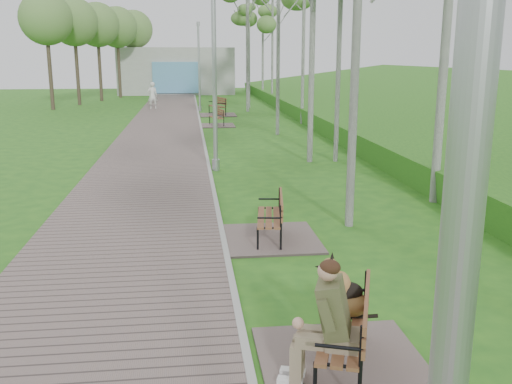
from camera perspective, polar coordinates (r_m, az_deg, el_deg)
walkway at (r=23.00m, az=-9.65°, el=5.10°), size 3.50×67.00×0.04m
kerb at (r=22.98m, az=-5.27°, el=5.23°), size 0.10×67.00×0.05m
embankment at (r=24.90m, az=23.74°, el=4.73°), size 14.00×70.00×1.60m
building_north at (r=52.24m, az=-7.94°, el=11.91°), size 10.00×5.20×4.00m
bench_main at (r=6.22m, az=8.32°, el=-13.93°), size 1.80×2.00×1.57m
bench_second at (r=10.45m, az=1.36°, el=-3.78°), size 1.70×1.89×1.04m
bench_third at (r=27.71m, az=-3.95°, el=6.99°), size 1.63×1.81×1.00m
bench_far at (r=32.77m, az=-3.89°, el=8.07°), size 2.02×2.25×1.24m
lamp_post_near at (r=1.90m, az=19.09°, el=-12.58°), size 0.20×0.20×5.30m
lamp_post_second at (r=16.53m, az=-4.17°, el=11.38°), size 0.22×0.22×5.78m
lamp_post_third at (r=35.20m, az=-5.71°, el=12.04°), size 0.20×0.20×5.26m
pedestrian_near at (r=36.98m, az=-10.31°, el=9.46°), size 0.69×0.52×1.70m
birch_far_c at (r=39.76m, az=1.68°, el=18.34°), size 2.32×2.32×8.51m
birch_distant_b at (r=44.80m, az=0.69°, el=17.81°), size 2.24×2.24×8.52m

